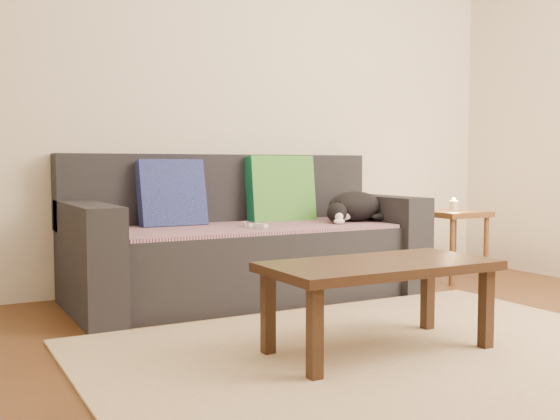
{
  "coord_description": "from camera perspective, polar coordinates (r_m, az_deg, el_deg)",
  "views": [
    {
      "loc": [
        -1.7,
        -2.02,
        0.81
      ],
      "look_at": [
        0.05,
        1.2,
        0.55
      ],
      "focal_mm": 42.0,
      "sensor_mm": 36.0,
      "label": 1
    }
  ],
  "objects": [
    {
      "name": "ground",
      "position": [
        2.76,
        11.33,
        -13.07
      ],
      "size": [
        4.5,
        4.5,
        0.0
      ],
      "primitive_type": "plane",
      "color": "brown",
      "rests_on": "ground"
    },
    {
      "name": "back_wall",
      "position": [
        4.39,
        -5.65,
        10.44
      ],
      "size": [
        4.5,
        0.04,
        2.6
      ],
      "primitive_type": "cube",
      "color": "beige",
      "rests_on": "ground"
    },
    {
      "name": "sofa",
      "position": [
        4.0,
        -3.17,
        -3.14
      ],
      "size": [
        2.1,
        0.94,
        0.87
      ],
      "color": "#232328",
      "rests_on": "ground"
    },
    {
      "name": "throw_blanket",
      "position": [
        3.91,
        -2.6,
        -1.53
      ],
      "size": [
        1.66,
        0.74,
        0.02
      ],
      "primitive_type": "cube",
      "color": "#382545",
      "rests_on": "sofa"
    },
    {
      "name": "cushion_navy",
      "position": [
        3.98,
        -9.41,
        1.41
      ],
      "size": [
        0.4,
        0.18,
        0.41
      ],
      "primitive_type": "cube",
      "rotation": [
        -0.22,
        0.0,
        0.0
      ],
      "color": "#131755",
      "rests_on": "throw_blanket"
    },
    {
      "name": "cushion_green",
      "position": [
        4.28,
        0.06,
        1.64
      ],
      "size": [
        0.46,
        0.17,
        0.47
      ],
      "primitive_type": "cube",
      "rotation": [
        -0.12,
        0.0,
        0.0
      ],
      "color": "#0E5C3A",
      "rests_on": "throw_blanket"
    },
    {
      "name": "cat",
      "position": [
        4.22,
        6.44,
        0.26
      ],
      "size": [
        0.47,
        0.35,
        0.19
      ],
      "rotation": [
        0.0,
        0.0,
        -0.24
      ],
      "color": "black",
      "rests_on": "throw_blanket"
    },
    {
      "name": "wii_remote_a",
      "position": [
        3.8,
        -2.8,
        -1.31
      ],
      "size": [
        0.05,
        0.15,
        0.03
      ],
      "primitive_type": "cube",
      "rotation": [
        0.0,
        0.0,
        1.46
      ],
      "color": "white",
      "rests_on": "throw_blanket"
    },
    {
      "name": "wii_remote_b",
      "position": [
        3.74,
        -2.09,
        -1.39
      ],
      "size": [
        0.09,
        0.15,
        0.03
      ],
      "primitive_type": "cube",
      "rotation": [
        0.0,
        0.0,
        1.96
      ],
      "color": "white",
      "rests_on": "throw_blanket"
    },
    {
      "name": "side_table",
      "position": [
        4.7,
        14.87,
        -1.11
      ],
      "size": [
        0.39,
        0.39,
        0.48
      ],
      "color": "brown",
      "rests_on": "ground"
    },
    {
      "name": "candle",
      "position": [
        4.69,
        14.9,
        0.38
      ],
      "size": [
        0.06,
        0.06,
        0.09
      ],
      "color": "beige",
      "rests_on": "side_table"
    },
    {
      "name": "rug",
      "position": [
        2.87,
        9.37,
        -12.25
      ],
      "size": [
        2.5,
        1.8,
        0.01
      ],
      "primitive_type": "cube",
      "color": "tan",
      "rests_on": "ground"
    },
    {
      "name": "coffee_table",
      "position": [
        2.82,
        8.63,
        -5.45
      ],
      "size": [
        0.99,
        0.49,
        0.4
      ],
      "color": "#301F12",
      "rests_on": "rug"
    }
  ]
}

